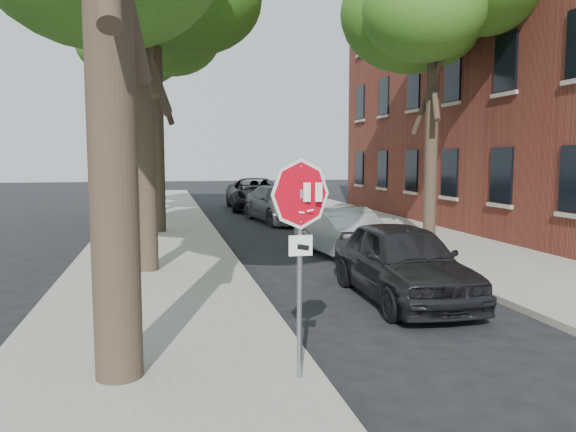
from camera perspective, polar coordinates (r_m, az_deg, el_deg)
name	(u,v)px	position (r m, az deg, el deg)	size (l,w,h in m)	color
ground	(355,382)	(7.21, 6.81, -16.38)	(120.00, 120.00, 0.00)	black
sidewalk_left	(156,241)	(18.48, -13.27, -2.52)	(4.00, 55.00, 0.12)	gray
sidewalk_right	(403,233)	(20.23, 11.58, -1.75)	(4.00, 55.00, 0.12)	gray
curb_left	(220,239)	(18.56, -6.92, -2.35)	(0.12, 55.00, 0.13)	#9E9384
curb_right	(348,235)	(19.49, 6.07, -1.94)	(0.12, 55.00, 0.13)	#9E9384
apartment_building	(570,35)	(26.45, 26.73, 16.07)	(12.20, 20.20, 15.30)	maroon
stop_sign	(300,226)	(6.49, 1.26, -1.01)	(0.76, 0.34, 2.61)	gray
tree_mid_b	(153,3)	(21.07, -13.53, 20.27)	(5.88, 5.46, 10.36)	black
tree_far	(149,61)	(27.76, -13.90, 15.08)	(5.29, 4.91, 9.33)	black
tree_right	(433,11)	(18.88, 14.48, 19.51)	(5.29, 4.91, 9.33)	black
car_a	(402,261)	(11.06, 11.53, -4.51)	(1.77, 4.39, 1.50)	black
car_b	(345,233)	(15.41, 5.85, -1.72)	(1.44, 4.14, 1.36)	#9FA0A6
car_c	(280,204)	(23.82, -0.82, 1.20)	(2.12, 5.22, 1.51)	#48484D
car_d	(256,194)	(29.57, -3.31, 2.26)	(2.75, 5.96, 1.66)	black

